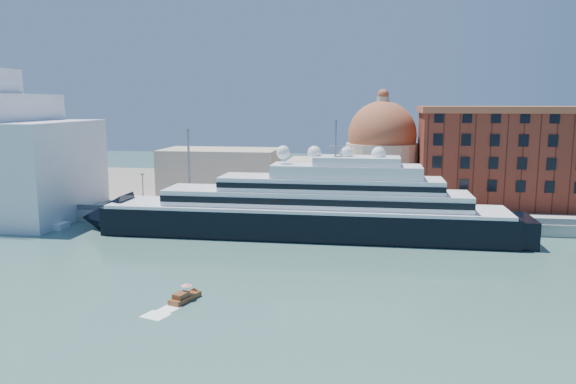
# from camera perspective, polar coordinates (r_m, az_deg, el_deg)

# --- Properties ---
(ground) EXTENTS (400.00, 400.00, 0.00)m
(ground) POSITION_cam_1_polar(r_m,az_deg,el_deg) (90.87, -4.50, -7.69)
(ground) COLOR #3C685F
(ground) RESTS_ON ground
(quay) EXTENTS (180.00, 10.00, 2.50)m
(quay) POSITION_cam_1_polar(r_m,az_deg,el_deg) (122.88, -0.87, -2.60)
(quay) COLOR gray
(quay) RESTS_ON ground
(land) EXTENTS (260.00, 72.00, 2.00)m
(land) POSITION_cam_1_polar(r_m,az_deg,el_deg) (162.84, 1.55, 0.23)
(land) COLOR slate
(land) RESTS_ON ground
(quay_fence) EXTENTS (180.00, 0.10, 1.20)m
(quay_fence) POSITION_cam_1_polar(r_m,az_deg,el_deg) (118.17, -1.24, -2.16)
(quay_fence) COLOR slate
(quay_fence) RESTS_ON quay
(superyacht) EXTENTS (89.90, 12.46, 26.87)m
(superyacht) POSITION_cam_1_polar(r_m,az_deg,el_deg) (110.90, 0.34, -2.10)
(superyacht) COLOR black
(superyacht) RESTS_ON ground
(service_barge) EXTENTS (11.02, 4.01, 2.45)m
(service_barge) POSITION_cam_1_polar(r_m,az_deg,el_deg) (128.85, -23.66, -3.08)
(service_barge) COLOR white
(service_barge) RESTS_ON ground
(water_taxi) EXTENTS (3.24, 5.40, 2.43)m
(water_taxi) POSITION_cam_1_polar(r_m,az_deg,el_deg) (77.29, -10.48, -10.43)
(water_taxi) COLOR brown
(water_taxi) RESTS_ON ground
(warehouse) EXTENTS (43.00, 19.00, 23.25)m
(warehouse) POSITION_cam_1_polar(r_m,az_deg,el_deg) (140.78, 21.84, 3.41)
(warehouse) COLOR maroon
(warehouse) RESTS_ON land
(church) EXTENTS (66.00, 18.00, 25.50)m
(church) POSITION_cam_1_polar(r_m,az_deg,el_deg) (143.80, 3.23, 3.01)
(church) COLOR beige
(church) RESTS_ON land
(lamp_posts) EXTENTS (120.80, 2.40, 18.00)m
(lamp_posts) POSITION_cam_1_polar(r_m,az_deg,el_deg) (122.51, -6.87, 1.38)
(lamp_posts) COLOR slate
(lamp_posts) RESTS_ON quay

